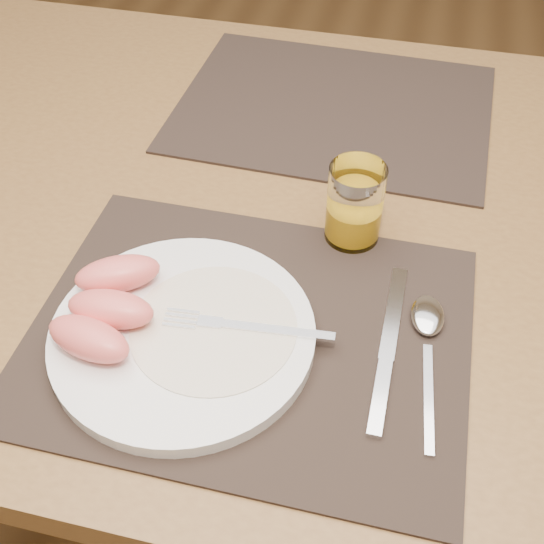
{
  "coord_description": "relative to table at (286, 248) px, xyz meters",
  "views": [
    {
      "loc": [
        0.13,
        -0.65,
        1.3
      ],
      "look_at": [
        0.01,
        -0.15,
        0.77
      ],
      "focal_mm": 45.0,
      "sensor_mm": 36.0,
      "label": 1
    }
  ],
  "objects": [
    {
      "name": "plate_dressing",
      "position": [
        -0.02,
        -0.24,
        0.1
      ],
      "size": [
        0.17,
        0.17,
        0.0
      ],
      "color": "white",
      "rests_on": "plate"
    },
    {
      "name": "juice_glass",
      "position": [
        0.09,
        -0.05,
        0.13
      ],
      "size": [
        0.06,
        0.06,
        0.1
      ],
      "color": "white",
      "rests_on": "placemat_near"
    },
    {
      "name": "placemat_near",
      "position": [
        0.01,
        -0.22,
        0.09
      ],
      "size": [
        0.45,
        0.35,
        0.0
      ],
      "primitive_type": "cube",
      "rotation": [
        0.0,
        0.0,
        -0.0
      ],
      "color": "black",
      "rests_on": "table"
    },
    {
      "name": "ground",
      "position": [
        0.0,
        0.0,
        -0.67
      ],
      "size": [
        5.0,
        5.0,
        0.0
      ],
      "primitive_type": "plane",
      "color": "brown",
      "rests_on": "ground"
    },
    {
      "name": "knife",
      "position": [
        0.15,
        -0.22,
        0.09
      ],
      "size": [
        0.02,
        0.22,
        0.01
      ],
      "color": "silver",
      "rests_on": "placemat_near"
    },
    {
      "name": "grapefruit_wedges",
      "position": [
        -0.13,
        -0.25,
        0.12
      ],
      "size": [
        0.11,
        0.16,
        0.04
      ],
      "color": "#E86A5F",
      "rests_on": "plate"
    },
    {
      "name": "fork",
      "position": [
        -0.01,
        -0.23,
        0.11
      ],
      "size": [
        0.18,
        0.03,
        0.0
      ],
      "color": "silver",
      "rests_on": "plate"
    },
    {
      "name": "placemat_far",
      "position": [
        0.02,
        0.22,
        0.09
      ],
      "size": [
        0.46,
        0.36,
        0.0
      ],
      "primitive_type": "cube",
      "rotation": [
        0.0,
        0.0,
        -0.03
      ],
      "color": "black",
      "rests_on": "table"
    },
    {
      "name": "table",
      "position": [
        0.0,
        0.0,
        0.0
      ],
      "size": [
        1.4,
        0.9,
        0.75
      ],
      "color": "brown",
      "rests_on": "ground"
    },
    {
      "name": "spoon",
      "position": [
        0.19,
        -0.18,
        0.09
      ],
      "size": [
        0.04,
        0.19,
        0.01
      ],
      "color": "silver",
      "rests_on": "placemat_near"
    },
    {
      "name": "plate",
      "position": [
        -0.05,
        -0.25,
        0.1
      ],
      "size": [
        0.27,
        0.27,
        0.02
      ],
      "primitive_type": "cylinder",
      "color": "white",
      "rests_on": "placemat_near"
    }
  ]
}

